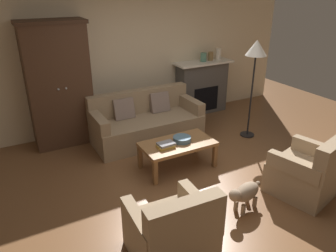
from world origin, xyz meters
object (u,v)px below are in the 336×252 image
Objects in this scene: mantel_vase_bronze at (211,56)px; floor_lamp at (256,54)px; fireplace at (202,87)px; book_stack at (166,145)px; armoire at (59,85)px; fruit_bowl at (182,139)px; mantel_vase_cream at (218,54)px; armchair_near_right at (308,173)px; coffee_table at (178,146)px; armchair_near_left at (172,234)px; couch at (146,123)px; dog at (245,193)px; mantel_vase_jade at (204,57)px.

floor_lamp is at bearing -94.11° from mantel_vase_bronze.
fireplace reaches higher than book_stack.
fruit_bowl is (1.38, -1.72, -0.59)m from armoire.
book_stack is 1.07× the size of mantel_vase_cream.
mantel_vase_cream is (0.20, 0.00, 0.03)m from mantel_vase_bronze.
mantel_vase_bronze reaches higher than armchair_near_right.
fireplace is at bearing 93.11° from floor_lamp.
mantel_vase_bronze reaches higher than coffee_table.
armchair_near_left reaches higher than book_stack.
couch is at bearing 156.72° from floor_lamp.
armchair_near_right reaches higher than fruit_bowl.
armoire is at bearing 128.85° from fruit_bowl.
floor_lamp is (0.56, 1.77, 1.20)m from armchair_near_right.
armchair_near_left is 1.56× the size of dog.
coffee_table is 2.10m from floor_lamp.
mantel_vase_jade is (1.57, 1.78, 0.75)m from fruit_bowl.
fruit_bowl is 0.31m from book_stack.
fireplace is at bearing 90.00° from mantel_vase_jade.
book_stack is 1.95m from armchair_near_right.
dog is (1.52, -3.01, -0.81)m from armoire.
coffee_table is 2.57m from mantel_vase_jade.
mantel_vase_bronze is 0.20m from mantel_vase_cream.
floor_lamp is (1.95, 0.41, 1.06)m from book_stack.
armchair_near_left is at bearing -84.00° from armoire.
fireplace reaches higher than fruit_bowl.
armchair_near_right reaches higher than coffee_table.
couch is at bearing 94.45° from fruit_bowl.
armchair_near_right is (-0.86, -3.19, -0.93)m from mantel_vase_cream.
floor_lamp is (3.03, -1.36, 0.46)m from armoire.
mantel_vase_jade is at bearing 51.89° from armchair_near_left.
book_stack is at bearing -135.66° from mantel_vase_jade.
book_stack is at bearing -58.72° from armoire.
armchair_near_left is at bearing -116.16° from book_stack.
armchair_near_right is (1.09, -1.41, -0.14)m from fruit_bowl.
fireplace is 2.24× the size of dog.
coffee_table is 0.63× the size of floor_lamp.
armoire reaches higher than coffee_table.
dog is (-0.95, 0.12, -0.07)m from armchair_near_right.
armchair_near_right is 0.53× the size of floor_lamp.
fireplace is 4.85× the size of book_stack.
mantel_vase_cream is at bearing 77.98° from floor_lamp.
armoire is 2.28m from fruit_bowl.
coffee_table is 0.12m from fruit_bowl.
mantel_vase_cream is (1.95, 1.78, 0.78)m from fruit_bowl.
couch is 10.74× the size of mantel_vase_bronze.
armchair_near_right is at bearing -52.50° from fruit_bowl.
couch is at bearing -25.31° from armoire.
mantel_vase_jade is (1.65, 1.78, 0.84)m from coffee_table.
floor_lamp is 3.10× the size of dog.
armchair_near_right is at bearing -98.59° from mantel_vase_jade.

